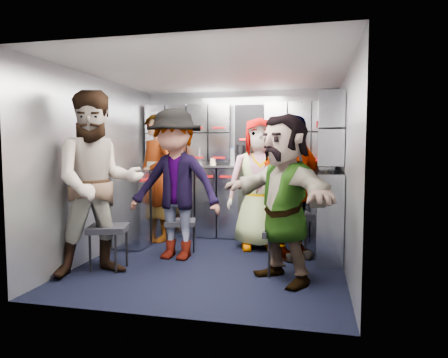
% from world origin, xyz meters
% --- Properties ---
extents(floor, '(3.00, 3.00, 0.00)m').
position_xyz_m(floor, '(0.00, 0.00, 0.00)').
color(floor, black).
rests_on(floor, ground).
extents(wall_back, '(2.80, 0.04, 2.10)m').
position_xyz_m(wall_back, '(0.00, 1.50, 1.05)').
color(wall_back, '#9599A2').
rests_on(wall_back, ground).
extents(wall_left, '(0.04, 3.00, 2.10)m').
position_xyz_m(wall_left, '(-1.40, 0.00, 1.05)').
color(wall_left, '#9599A2').
rests_on(wall_left, ground).
extents(wall_right, '(0.04, 3.00, 2.10)m').
position_xyz_m(wall_right, '(1.40, 0.00, 1.05)').
color(wall_right, '#9599A2').
rests_on(wall_right, ground).
extents(ceiling, '(2.80, 3.00, 0.02)m').
position_xyz_m(ceiling, '(0.00, 0.00, 2.10)').
color(ceiling, silver).
rests_on(ceiling, wall_back).
extents(cart_bank_back, '(2.68, 0.38, 0.99)m').
position_xyz_m(cart_bank_back, '(0.00, 1.29, 0.49)').
color(cart_bank_back, '#979CA6').
rests_on(cart_bank_back, ground).
extents(cart_bank_left, '(0.38, 0.76, 0.99)m').
position_xyz_m(cart_bank_left, '(-1.19, 0.56, 0.49)').
color(cart_bank_left, '#979CA6').
rests_on(cart_bank_left, ground).
extents(counter, '(2.68, 0.42, 0.03)m').
position_xyz_m(counter, '(0.00, 1.29, 1.01)').
color(counter, '#B2B4B9').
rests_on(counter, cart_bank_back).
extents(locker_bank_back, '(2.68, 0.28, 0.82)m').
position_xyz_m(locker_bank_back, '(0.00, 1.35, 1.49)').
color(locker_bank_back, '#979CA6').
rests_on(locker_bank_back, wall_back).
extents(locker_bank_right, '(0.28, 1.00, 0.82)m').
position_xyz_m(locker_bank_right, '(1.25, 0.70, 1.49)').
color(locker_bank_right, '#979CA6').
rests_on(locker_bank_right, wall_right).
extents(right_cabinet, '(0.28, 1.20, 1.00)m').
position_xyz_m(right_cabinet, '(1.25, 0.60, 0.50)').
color(right_cabinet, '#979CA6').
rests_on(right_cabinet, ground).
extents(coffee_niche, '(0.46, 0.16, 0.84)m').
position_xyz_m(coffee_niche, '(0.18, 1.41, 1.47)').
color(coffee_niche, black).
rests_on(coffee_niche, wall_back).
extents(red_latch_strip, '(2.60, 0.02, 0.03)m').
position_xyz_m(red_latch_strip, '(0.00, 1.09, 0.88)').
color(red_latch_strip, '#960A0B').
rests_on(red_latch_strip, cart_bank_back).
extents(jump_seat_near_left, '(0.48, 0.47, 0.46)m').
position_xyz_m(jump_seat_near_left, '(-1.03, -0.49, 0.41)').
color(jump_seat_near_left, black).
rests_on(jump_seat_near_left, ground).
extents(jump_seat_mid_left, '(0.42, 0.41, 0.41)m').
position_xyz_m(jump_seat_mid_left, '(-0.48, 0.23, 0.37)').
color(jump_seat_mid_left, black).
rests_on(jump_seat_mid_left, ground).
extents(jump_seat_center, '(0.43, 0.41, 0.47)m').
position_xyz_m(jump_seat_center, '(0.40, 0.92, 0.41)').
color(jump_seat_center, black).
rests_on(jump_seat_center, ground).
extents(jump_seat_mid_right, '(0.54, 0.53, 0.50)m').
position_xyz_m(jump_seat_mid_right, '(0.83, 0.54, 0.44)').
color(jump_seat_mid_right, black).
rests_on(jump_seat_mid_right, ground).
extents(jump_seat_near_right, '(0.41, 0.40, 0.46)m').
position_xyz_m(jump_seat_near_right, '(0.80, -0.28, 0.40)').
color(jump_seat_near_right, black).
rests_on(jump_seat_near_right, ground).
extents(attendant_standing, '(0.76, 0.69, 1.73)m').
position_xyz_m(attendant_standing, '(-1.05, 0.86, 0.87)').
color(attendant_standing, black).
rests_on(attendant_standing, ground).
extents(attendant_arc_a, '(1.14, 1.10, 1.85)m').
position_xyz_m(attendant_arc_a, '(-1.03, -0.67, 0.92)').
color(attendant_arc_a, black).
rests_on(attendant_arc_a, ground).
extents(attendant_arc_b, '(1.17, 0.75, 1.72)m').
position_xyz_m(attendant_arc_b, '(-0.48, 0.05, 0.86)').
color(attendant_arc_b, black).
rests_on(attendant_arc_b, ground).
extents(attendant_arc_c, '(0.90, 0.68, 1.66)m').
position_xyz_m(attendant_arc_c, '(0.40, 0.74, 0.83)').
color(attendant_arc_c, black).
rests_on(attendant_arc_c, ground).
extents(attendant_arc_d, '(1.00, 0.93, 1.65)m').
position_xyz_m(attendant_arc_d, '(0.83, 0.36, 0.83)').
color(attendant_arc_d, black).
rests_on(attendant_arc_d, ground).
extents(attendant_arc_e, '(1.38, 1.39, 1.61)m').
position_xyz_m(attendant_arc_e, '(0.80, -0.46, 0.80)').
color(attendant_arc_e, black).
rests_on(attendant_arc_e, ground).
extents(bottle_left, '(0.06, 0.06, 0.24)m').
position_xyz_m(bottle_left, '(-0.05, 1.24, 1.15)').
color(bottle_left, white).
rests_on(bottle_left, counter).
extents(bottle_mid, '(0.07, 0.07, 0.23)m').
position_xyz_m(bottle_mid, '(-0.52, 1.24, 1.14)').
color(bottle_mid, white).
rests_on(bottle_mid, counter).
extents(bottle_right, '(0.07, 0.07, 0.24)m').
position_xyz_m(bottle_right, '(0.41, 1.24, 1.15)').
color(bottle_right, white).
rests_on(bottle_right, counter).
extents(cup_left, '(0.08, 0.08, 0.10)m').
position_xyz_m(cup_left, '(-0.33, 1.23, 1.08)').
color(cup_left, beige).
rests_on(cup_left, counter).
extents(cup_right, '(0.07, 0.07, 0.10)m').
position_xyz_m(cup_right, '(1.25, 1.23, 1.08)').
color(cup_right, beige).
rests_on(cup_right, counter).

